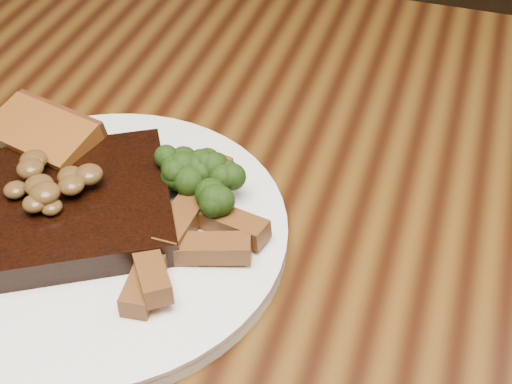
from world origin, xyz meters
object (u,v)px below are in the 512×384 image
(steak, at_px, (51,210))
(potato_wedges, at_px, (167,233))
(chair_far, at_px, (333,104))
(dining_table, at_px, (254,304))
(plate, at_px, (100,234))
(garlic_bread, at_px, (46,153))

(steak, bearing_deg, potato_wedges, -25.93)
(chair_far, xyz_separation_m, potato_wedges, (-0.01, -0.62, 0.29))
(dining_table, bearing_deg, steak, -162.20)
(plate, xyz_separation_m, potato_wedges, (0.06, 0.00, 0.02))
(steak, xyz_separation_m, potato_wedges, (0.10, 0.01, -0.00))
(dining_table, height_order, chair_far, chair_far)
(potato_wedges, bearing_deg, steak, -176.15)
(chair_far, relative_size, plate, 2.86)
(chair_far, distance_m, steak, 0.70)
(chair_far, xyz_separation_m, plate, (-0.07, -0.63, 0.27))
(garlic_bread, xyz_separation_m, potato_wedges, (0.14, -0.06, 0.00))
(dining_table, height_order, steak, steak)
(dining_table, relative_size, garlic_bread, 16.63)
(steak, height_order, garlic_bread, steak)
(plate, bearing_deg, steak, -173.89)
(dining_table, distance_m, chair_far, 0.61)
(chair_far, bearing_deg, garlic_bread, 51.56)
(plate, relative_size, potato_wedges, 3.00)
(potato_wedges, bearing_deg, chair_far, 89.35)
(plate, bearing_deg, dining_table, 21.31)
(steak, bearing_deg, garlic_bread, 93.96)
(steak, bearing_deg, plate, -23.67)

